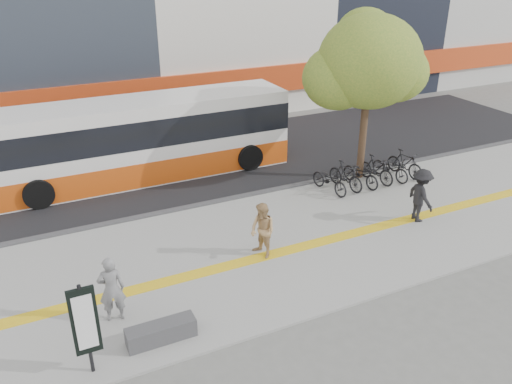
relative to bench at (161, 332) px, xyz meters
name	(u,v)px	position (x,y,z in m)	size (l,w,h in m)	color
ground	(243,287)	(2.60, 1.20, -0.30)	(120.00, 120.00, 0.00)	#5F5F5B
sidewalk	(222,258)	(2.60, 2.70, -0.27)	(40.00, 7.00, 0.08)	gray
tactile_strip	(229,266)	(2.60, 2.20, -0.22)	(40.00, 0.45, 0.01)	yellow
street	(153,170)	(2.60, 10.20, -0.28)	(40.00, 8.00, 0.06)	black
curb	(184,209)	(2.60, 6.20, -0.23)	(40.00, 0.25, 0.14)	#363638
bench	(161,332)	(0.00, 0.00, 0.00)	(1.60, 0.45, 0.45)	#363638
signboard	(85,323)	(-1.60, -0.31, 1.06)	(0.55, 0.10, 2.20)	black
street_tree	(367,63)	(9.78, 6.02, 4.21)	(4.40, 3.80, 6.31)	#3B251A
bus	(142,141)	(2.17, 9.70, 1.20)	(11.56, 2.74, 3.08)	silver
bicycle_row	(368,172)	(9.66, 5.20, 0.27)	(4.37, 1.87, 1.05)	black
seated_woman	(112,289)	(-0.80, 1.25, 0.64)	(0.63, 0.41, 1.73)	black
pedestrian_tan	(263,231)	(3.71, 2.27, 0.61)	(0.81, 0.63, 1.67)	tan
pedestrian_dark	(421,195)	(9.36, 2.03, 0.68)	(1.17, 0.67, 1.81)	black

